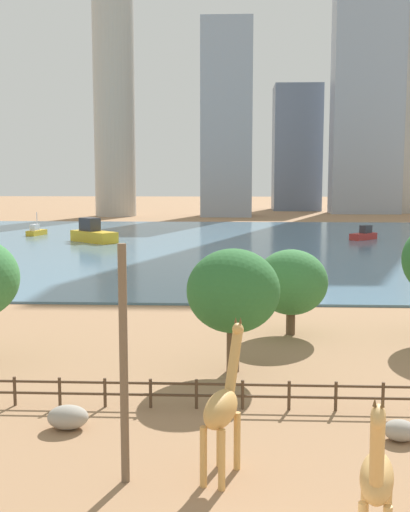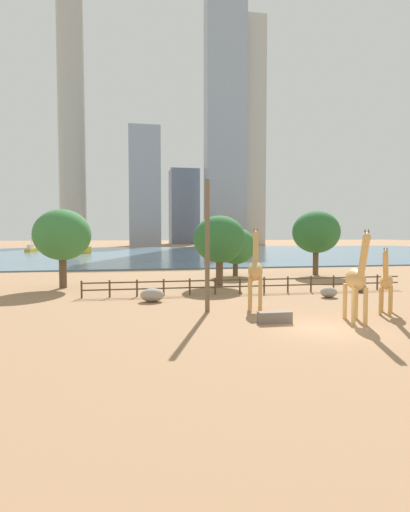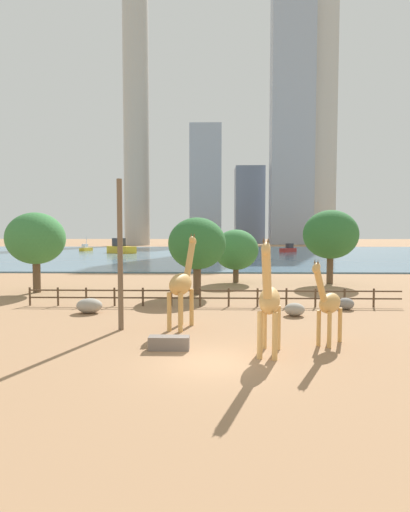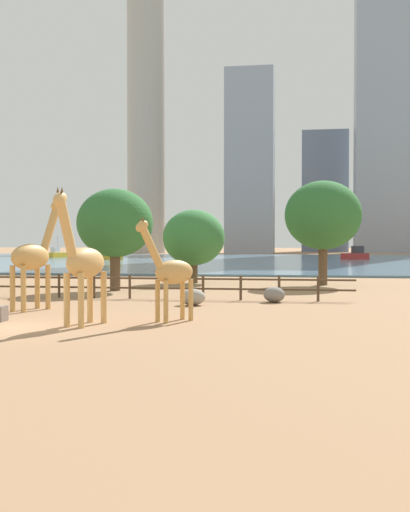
# 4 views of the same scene
# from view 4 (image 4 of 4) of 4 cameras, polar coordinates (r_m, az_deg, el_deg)

# --- Properties ---
(ground_plane) EXTENTS (400.00, 400.00, 0.00)m
(ground_plane) POSITION_cam_4_polar(r_m,az_deg,el_deg) (102.17, 3.01, -0.42)
(ground_plane) COLOR #9E7551
(harbor_water) EXTENTS (180.00, 86.00, 0.20)m
(harbor_water) POSITION_cam_4_polar(r_m,az_deg,el_deg) (99.18, 2.83, -0.42)
(harbor_water) COLOR slate
(harbor_water) RESTS_ON ground
(giraffe_tall) EXTENTS (1.36, 3.13, 5.01)m
(giraffe_tall) POSITION_cam_4_polar(r_m,az_deg,el_deg) (23.97, -10.80, -0.57)
(giraffe_tall) COLOR tan
(giraffe_tall) RESTS_ON ground
(giraffe_companion) EXTENTS (1.66, 3.38, 5.15)m
(giraffe_companion) POSITION_cam_4_polar(r_m,az_deg,el_deg) (29.95, -15.01, -0.05)
(giraffe_companion) COLOR tan
(giraffe_companion) RESTS_ON ground
(giraffe_young) EXTENTS (2.14, 2.52, 4.03)m
(giraffe_young) POSITION_cam_4_polar(r_m,az_deg,el_deg) (24.78, -3.03, -1.43)
(giraffe_young) COLOR tan
(giraffe_young) RESTS_ON ground
(boulder_by_pole) EXTENTS (1.09, 1.05, 0.79)m
(boulder_by_pole) POSITION_cam_4_polar(r_m,az_deg,el_deg) (32.82, 6.17, -3.43)
(boulder_by_pole) COLOR gray
(boulder_by_pole) RESTS_ON ground
(boulder_small) EXTENTS (1.26, 1.07, 0.80)m
(boulder_small) POSITION_cam_4_polar(r_m,az_deg,el_deg) (31.15, -1.11, -3.67)
(boulder_small) COLOR gray
(boulder_small) RESTS_ON ground
(enclosure_fence) EXTENTS (26.12, 0.14, 1.30)m
(enclosure_fence) POSITION_cam_4_polar(r_m,az_deg,el_deg) (35.38, -9.03, -2.51)
(enclosure_fence) COLOR #4C3826
(enclosure_fence) RESTS_ON ground
(tree_left_large) EXTENTS (4.79, 4.79, 6.41)m
(tree_left_large) POSITION_cam_4_polar(r_m,az_deg,el_deg) (40.74, -8.01, 2.88)
(tree_left_large) COLOR brown
(tree_left_large) RESTS_ON ground
(tree_center_broad) EXTENTS (5.42, 5.42, 7.40)m
(tree_center_broad) POSITION_cam_4_polar(r_m,az_deg,el_deg) (46.24, 10.45, 3.56)
(tree_center_broad) COLOR brown
(tree_center_broad) RESTS_ON ground
(tree_left_small) EXTENTS (4.60, 4.60, 5.46)m
(tree_left_small) POSITION_cam_4_polar(r_m,az_deg,el_deg) (47.59, -1.01, 1.64)
(tree_left_small) COLOR brown
(tree_left_small) RESTS_ON ground
(boat_ferry) EXTENTS (4.73, 4.67, 2.15)m
(boat_ferry) POSITION_cam_4_polar(r_m,az_deg,el_deg) (106.14, 13.24, 0.11)
(boat_ferry) COLOR #B22D28
(boat_ferry) RESTS_ON harbor_water
(boat_sailboat) EXTENTS (2.51, 4.43, 3.76)m
(boat_sailboat) POSITION_cam_4_polar(r_m,az_deg,el_deg) (118.81, -13.05, 0.19)
(boat_sailboat) COLOR gold
(boat_sailboat) RESTS_ON harbor_water
(boat_tug) EXTENTS (7.93, 7.55, 3.55)m
(boat_tug) POSITION_cam_4_polar(r_m,az_deg,el_deg) (105.52, -9.19, 0.38)
(boat_tug) COLOR gold
(boat_tug) RESTS_ON harbor_water
(skyline_block_central) EXTENTS (13.15, 13.60, 34.74)m
(skyline_block_central) POSITION_cam_4_polar(r_m,az_deg,el_deg) (192.09, 10.57, 5.56)
(skyline_block_central) COLOR slate
(skyline_block_central) RESTS_ON ground
(skyline_tower_glass) EXTENTS (9.90, 9.90, 108.61)m
(skyline_tower_glass) POSITION_cam_4_polar(r_m,az_deg,el_deg) (175.48, -5.26, 18.28)
(skyline_tower_glass) COLOR #ADA89E
(skyline_tower_glass) RESTS_ON ground
(skyline_block_left) EXTENTS (12.16, 9.69, 46.32)m
(skyline_block_left) POSITION_cam_4_polar(r_m,az_deg,el_deg) (164.86, 4.03, 8.31)
(skyline_block_left) COLOR #939EAD
(skyline_block_left) RESTS_ON ground
(skyline_block_right) EXTENTS (17.60, 8.53, 106.76)m
(skyline_block_right) POSITION_cam_4_polar(r_m,az_deg,el_deg) (184.34, 16.06, 17.10)
(skyline_block_right) COLOR #939EAD
(skyline_block_right) RESTS_ON ground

